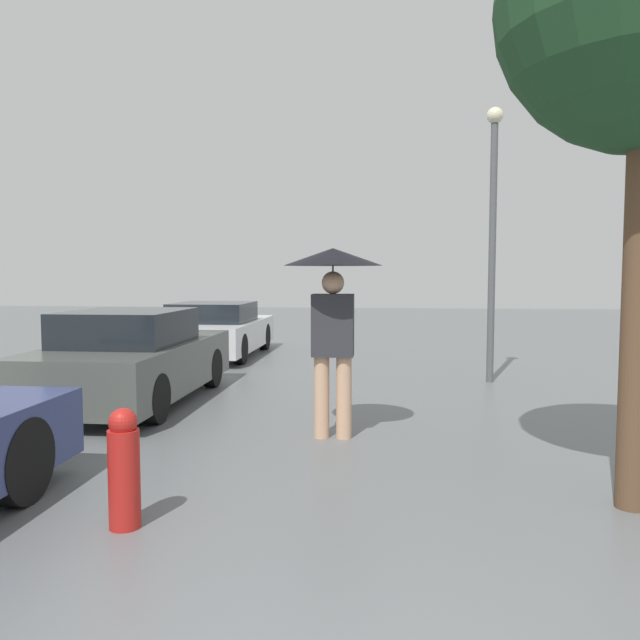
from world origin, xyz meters
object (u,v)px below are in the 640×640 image
pedestrian (333,294)px  parked_car_middle (133,359)px  street_lamp (493,219)px  fire_hydrant (124,468)px  parked_car_farthest (216,330)px

pedestrian → parked_car_middle: (-2.82, 1.56, -0.93)m
pedestrian → parked_car_middle: pedestrian is taller
street_lamp → fire_hydrant: 7.33m
parked_car_middle → fire_hydrant: size_ratio=4.64×
street_lamp → parked_car_middle: bearing=-157.3°
pedestrian → parked_car_farthest: size_ratio=0.52×
pedestrian → parked_car_farthest: bearing=115.5°
pedestrian → parked_car_middle: bearing=151.1°
parked_car_farthest → fire_hydrant: size_ratio=4.64×
parked_car_middle → pedestrian: bearing=-28.9°
pedestrian → parked_car_farthest: 7.05m
parked_car_middle → parked_car_farthest: parked_car_middle is taller
parked_car_middle → fire_hydrant: 4.33m
parked_car_farthest → street_lamp: 6.19m
street_lamp → fire_hydrant: bearing=-119.1°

